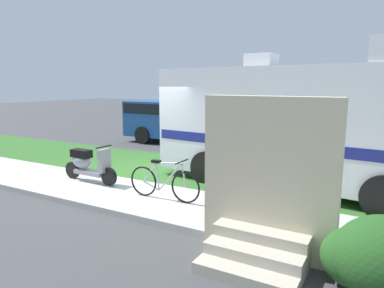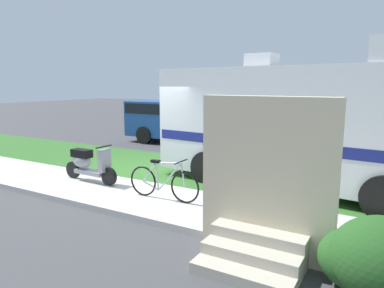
# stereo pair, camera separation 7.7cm
# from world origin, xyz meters

# --- Properties ---
(ground_plane) EXTENTS (80.00, 80.00, 0.00)m
(ground_plane) POSITION_xyz_m (0.00, 0.00, 0.00)
(ground_plane) COLOR #424244
(sidewalk) EXTENTS (24.00, 2.00, 0.12)m
(sidewalk) POSITION_xyz_m (0.00, -1.20, 0.06)
(sidewalk) COLOR beige
(sidewalk) RESTS_ON ground
(grass_strip) EXTENTS (24.00, 3.40, 0.08)m
(grass_strip) POSITION_xyz_m (0.00, 1.50, 0.04)
(grass_strip) COLOR #336628
(grass_strip) RESTS_ON ground
(motorhome_rv) EXTENTS (7.03, 3.06, 3.46)m
(motorhome_rv) POSITION_xyz_m (3.89, 1.53, 1.65)
(motorhome_rv) COLOR silver
(motorhome_rv) RESTS_ON ground
(scooter) EXTENTS (1.74, 0.50, 0.97)m
(scooter) POSITION_xyz_m (-0.84, -0.92, 0.58)
(scooter) COLOR black
(scooter) RESTS_ON ground
(bicycle) EXTENTS (1.72, 0.52, 0.89)m
(bicycle) POSITION_xyz_m (1.63, -1.15, 0.50)
(bicycle) COLOR black
(bicycle) RESTS_ON ground
(pickup_truck_near) EXTENTS (5.81, 2.13, 1.81)m
(pickup_truck_near) POSITION_xyz_m (-2.33, 5.76, 0.97)
(pickup_truck_near) COLOR #1E478C
(pickup_truck_near) RESTS_ON ground
(pickup_truck_far) EXTENTS (5.38, 2.25, 1.85)m
(pickup_truck_far) POSITION_xyz_m (-1.30, 9.30, 0.98)
(pickup_truck_far) COLOR maroon
(pickup_truck_far) RESTS_ON ground
(porch_steps) EXTENTS (2.00, 1.26, 2.40)m
(porch_steps) POSITION_xyz_m (4.22, -2.29, 0.97)
(porch_steps) COLOR #BCB29E
(porch_steps) RESTS_ON ground
(bush_by_porch) EXTENTS (1.45, 1.09, 1.02)m
(bush_by_porch) POSITION_xyz_m (5.80, -2.69, 0.48)
(bush_by_porch) COLOR #23511E
(bush_by_porch) RESTS_ON ground
(bottle_green) EXTENTS (0.06, 0.06, 0.22)m
(bottle_green) POSITION_xyz_m (3.35, -1.13, 0.22)
(bottle_green) COLOR #B2B2B7
(bottle_green) RESTS_ON ground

